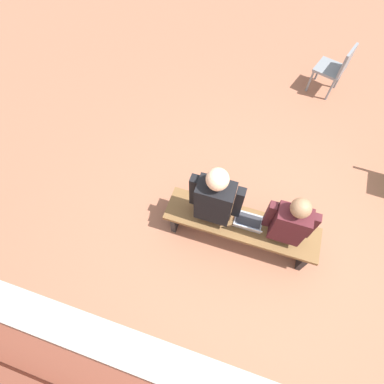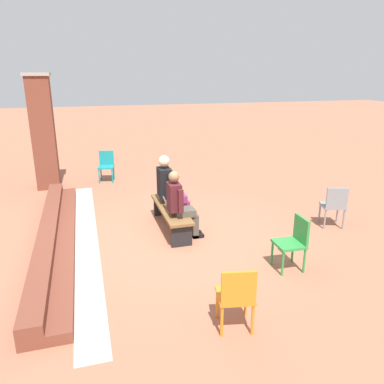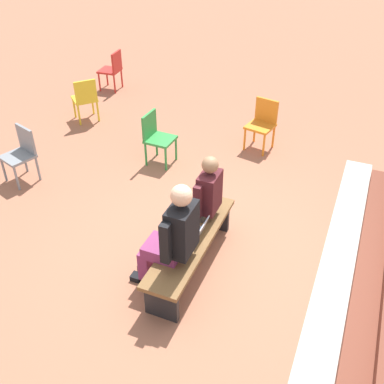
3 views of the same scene
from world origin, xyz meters
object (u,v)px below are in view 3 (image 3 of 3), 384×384
object	(u,v)px
person_adult	(172,236)
plastic_chair_far_left	(22,151)
plastic_chair_mid_courtyard	(113,68)
plastic_chair_near_bench_left	(263,121)
laptop	(195,232)
bench	(191,245)
plastic_chair_by_pillar	(85,97)
person_student	(201,198)
plastic_chair_far_right	(156,135)

from	to	relation	value
person_adult	plastic_chair_far_left	size ratio (longest dim) A/B	1.67
plastic_chair_mid_courtyard	plastic_chair_near_bench_left	bearing A→B (deg)	71.27
laptop	plastic_chair_mid_courtyard	bearing A→B (deg)	-139.54
bench	plastic_chair_far_left	distance (m)	3.19
plastic_chair_near_bench_left	bench	bearing A→B (deg)	0.66
laptop	plastic_chair_mid_courtyard	xyz separation A→B (m)	(-4.33, -3.70, -0.02)
bench	plastic_chair_by_pillar	bearing A→B (deg)	-130.49
plastic_chair_mid_courtyard	person_adult	bearing A→B (deg)	37.29
plastic_chair_mid_courtyard	bench	bearing A→B (deg)	39.94
person_adult	plastic_chair_by_pillar	xyz separation A→B (m)	(-3.20, -3.28, -0.26)
plastic_chair_far_left	person_adult	bearing A→B (deg)	69.25
person_student	plastic_chair_far_right	distance (m)	2.12
person_student	plastic_chair_near_bench_left	size ratio (longest dim) A/B	1.53
bench	plastic_chair_by_pillar	xyz separation A→B (m)	(-2.86, -3.35, 0.13)
person_student	person_adult	size ratio (longest dim) A/B	0.92
plastic_chair_mid_courtyard	plastic_chair_far_left	distance (m)	3.65
bench	person_student	xyz separation A→B (m)	(-0.45, -0.06, 0.34)
plastic_chair_far_right	plastic_chair_by_pillar	xyz separation A→B (m)	(-0.83, -1.88, 0.00)
plastic_chair_far_right	plastic_chair_mid_courtyard	bearing A→B (deg)	-136.86
laptop	plastic_chair_far_left	xyz separation A→B (m)	(-0.73, -3.10, -0.02)
plastic_chair_by_pillar	plastic_chair_far_left	world-z (taller)	same
plastic_chair_by_pillar	person_adult	bearing A→B (deg)	45.65
plastic_chair_by_pillar	plastic_chair_near_bench_left	bearing A→B (deg)	95.27
plastic_chair_near_bench_left	plastic_chair_by_pillar	world-z (taller)	same
plastic_chair_far_right	plastic_chair_near_bench_left	xyz separation A→B (m)	(-1.13, 1.43, 0.00)
person_adult	plastic_chair_by_pillar	bearing A→B (deg)	-134.35
plastic_chair_far_right	plastic_chair_by_pillar	world-z (taller)	same
person_student	plastic_chair_far_right	world-z (taller)	person_student
plastic_chair_far_left	plastic_chair_far_right	bearing A→B (deg)	127.17
laptop	plastic_chair_far_right	bearing A→B (deg)	-143.08
laptop	person_adult	bearing A→B (deg)	-11.42
plastic_chair_near_bench_left	person_student	bearing A→B (deg)	-0.58
person_student	person_adult	bearing A→B (deg)	-0.50
person_student	plastic_chair_by_pillar	bearing A→B (deg)	-126.20
bench	plastic_chair_mid_courtyard	distance (m)	5.74
person_adult	plastic_chair_by_pillar	world-z (taller)	person_adult
person_adult	laptop	xyz separation A→B (m)	(-0.41, 0.08, -0.24)
plastic_chair_by_pillar	plastic_chair_mid_courtyard	world-z (taller)	same
bench	plastic_chair_near_bench_left	distance (m)	3.17
bench	plastic_chair_mid_courtyard	bearing A→B (deg)	-140.06
bench	plastic_chair_far_right	world-z (taller)	plastic_chair_far_right
bench	plastic_chair_far_left	bearing A→B (deg)	-104.50
plastic_chair_far_right	plastic_chair_near_bench_left	distance (m)	1.82
person_adult	plastic_chair_near_bench_left	size ratio (longest dim) A/B	1.67
person_student	plastic_chair_far_left	world-z (taller)	person_student
plastic_chair_near_bench_left	plastic_chair_mid_courtyard	bearing A→B (deg)	-108.73
laptop	plastic_chair_mid_courtyard	world-z (taller)	plastic_chair_mid_courtyard
bench	laptop	world-z (taller)	laptop
person_adult	laptop	world-z (taller)	person_adult
plastic_chair_near_bench_left	plastic_chair_mid_courtyard	size ratio (longest dim) A/B	1.00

